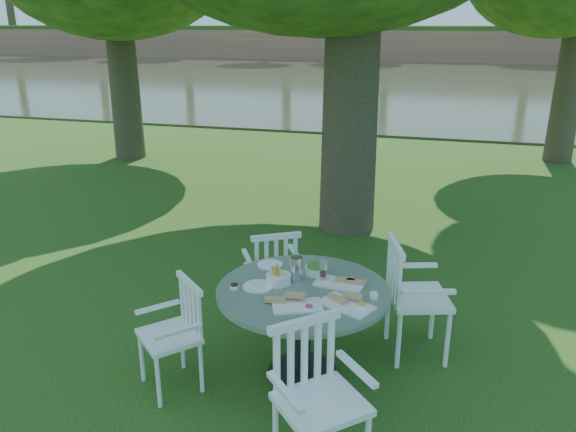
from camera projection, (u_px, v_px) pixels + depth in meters
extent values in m
plane|color=#16370B|center=(283.00, 300.00, 5.77)|extent=(140.00, 140.00, 0.00)
cylinder|color=black|center=(302.00, 373.00, 4.54)|extent=(0.56, 0.56, 0.04)
cylinder|color=black|center=(303.00, 333.00, 4.42)|extent=(0.12, 0.12, 0.69)
cylinder|color=#5F6E5B|center=(303.00, 291.00, 4.30)|extent=(1.33, 1.33, 0.04)
cylinder|color=white|center=(448.00, 340.00, 4.58)|extent=(0.04, 0.04, 0.50)
cylinder|color=white|center=(432.00, 313.00, 5.00)|extent=(0.04, 0.04, 0.50)
cylinder|color=white|center=(399.00, 341.00, 4.56)|extent=(0.04, 0.04, 0.50)
cylinder|color=white|center=(388.00, 314.00, 4.99)|extent=(0.04, 0.04, 0.50)
cube|color=white|center=(419.00, 297.00, 4.69)|extent=(0.60, 0.63, 0.04)
cube|color=white|center=(394.00, 272.00, 4.61)|extent=(0.20, 0.50, 0.51)
cylinder|color=white|center=(287.00, 283.00, 5.63)|extent=(0.04, 0.04, 0.45)
cylinder|color=white|center=(248.00, 288.00, 5.53)|extent=(0.04, 0.04, 0.45)
cylinder|color=white|center=(297.00, 300.00, 5.30)|extent=(0.04, 0.04, 0.45)
cylinder|color=white|center=(255.00, 305.00, 5.20)|extent=(0.04, 0.04, 0.45)
cube|color=white|center=(271.00, 270.00, 5.33)|extent=(0.61, 0.60, 0.04)
cube|color=white|center=(276.00, 258.00, 5.08)|extent=(0.42, 0.27, 0.46)
cylinder|color=white|center=(142.00, 357.00, 4.40)|extent=(0.03, 0.03, 0.42)
cylinder|color=white|center=(158.00, 382.00, 4.10)|extent=(0.03, 0.03, 0.42)
cylinder|color=white|center=(182.00, 345.00, 4.57)|extent=(0.03, 0.03, 0.42)
cylinder|color=white|center=(201.00, 368.00, 4.27)|extent=(0.03, 0.03, 0.42)
cube|color=white|center=(169.00, 336.00, 4.26)|extent=(0.59, 0.58, 0.04)
cube|color=white|center=(191.00, 307.00, 4.29)|extent=(0.35, 0.32, 0.43)
cylinder|color=white|center=(276.00, 431.00, 3.56)|extent=(0.04, 0.04, 0.49)
cylinder|color=white|center=(334.00, 411.00, 3.75)|extent=(0.04, 0.04, 0.49)
cube|color=white|center=(321.00, 404.00, 3.40)|extent=(0.67, 0.67, 0.04)
cube|color=white|center=(304.00, 354.00, 3.51)|extent=(0.39, 0.37, 0.50)
cube|color=white|center=(297.00, 306.00, 4.02)|extent=(0.41, 0.33, 0.01)
cube|color=white|center=(346.00, 305.00, 4.03)|extent=(0.44, 0.36, 0.02)
cube|color=white|center=(339.00, 284.00, 4.36)|extent=(0.40, 0.26, 0.02)
cylinder|color=white|center=(258.00, 286.00, 4.32)|extent=(0.24, 0.24, 0.01)
cylinder|color=white|center=(270.00, 265.00, 4.71)|extent=(0.21, 0.21, 0.01)
cylinder|color=white|center=(278.00, 279.00, 4.37)|extent=(0.19, 0.19, 0.08)
cylinder|color=white|center=(316.00, 270.00, 4.54)|extent=(0.18, 0.18, 0.06)
cylinder|color=silver|center=(297.00, 269.00, 4.41)|extent=(0.10, 0.10, 0.20)
cylinder|color=white|center=(323.00, 271.00, 4.40)|extent=(0.06, 0.06, 0.17)
cylinder|color=white|center=(300.00, 272.00, 4.46)|extent=(0.06, 0.06, 0.10)
cylinder|color=white|center=(287.00, 283.00, 4.27)|extent=(0.07, 0.07, 0.11)
cylinder|color=white|center=(309.00, 309.00, 3.97)|extent=(0.06, 0.06, 0.03)
cylinder|color=white|center=(362.00, 307.00, 3.99)|extent=(0.07, 0.07, 0.03)
cylinder|color=white|center=(374.00, 296.00, 4.15)|extent=(0.07, 0.07, 0.03)
cylinder|color=white|center=(234.00, 287.00, 4.29)|extent=(0.06, 0.06, 0.03)
cube|color=#2E341E|center=(420.00, 83.00, 26.67)|extent=(100.00, 28.00, 0.12)
cube|color=#8D5741|center=(434.00, 47.00, 40.40)|extent=(100.00, 3.00, 2.20)
cube|color=#16370B|center=(439.00, 28.00, 46.81)|extent=(100.00, 18.00, 0.30)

